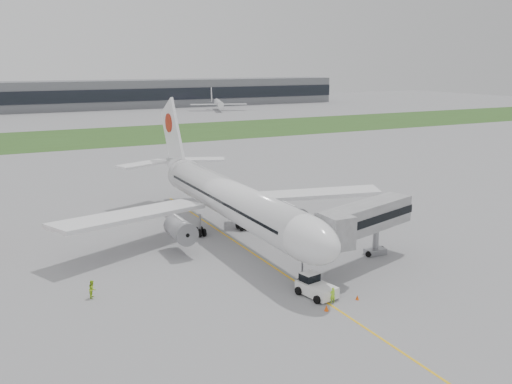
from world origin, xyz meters
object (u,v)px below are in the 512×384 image
jet_bridge (362,220)px  pushback_tug (315,286)px  airliner (227,197)px  ground_crew_near (333,295)px

jet_bridge → pushback_tug: bearing=-168.7°
airliner → ground_crew_near: size_ratio=32.87×
airliner → jet_bridge: size_ratio=3.45×
airliner → ground_crew_near: 25.50m
jet_bridge → airliner: bearing=102.0°
ground_crew_near → pushback_tug: bearing=-75.2°
pushback_tug → jet_bridge: 12.14m
airliner → ground_crew_near: airliner is taller
airliner → pushback_tug: (-0.11, -22.59, -4.66)m
pushback_tug → ground_crew_near: bearing=-87.6°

